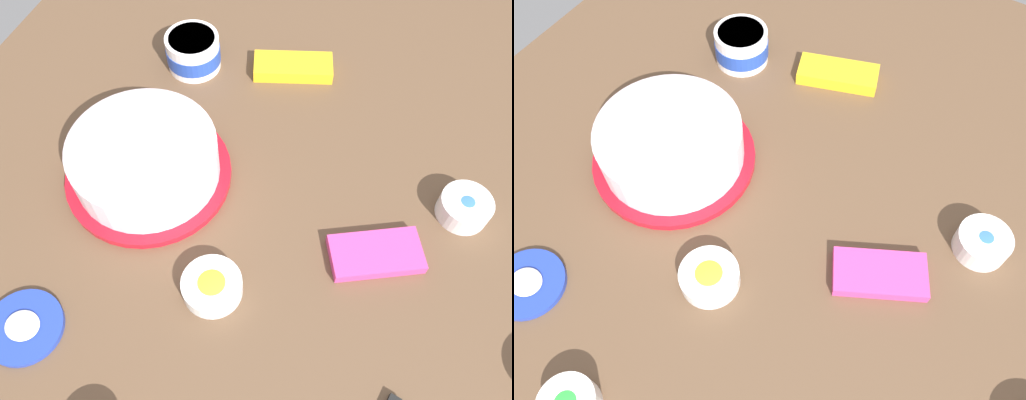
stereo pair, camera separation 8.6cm
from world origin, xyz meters
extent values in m
plane|color=brown|center=(0.00, 0.00, 0.00)|extent=(1.54, 1.54, 0.00)
cylinder|color=red|center=(0.31, 0.00, 0.01)|extent=(0.29, 0.29, 0.01)
cylinder|color=brown|center=(0.31, 0.00, 0.04)|extent=(0.23, 0.23, 0.06)
cylinder|color=white|center=(0.31, 0.00, 0.05)|extent=(0.25, 0.25, 0.07)
ellipsoid|color=white|center=(0.31, 0.00, 0.09)|extent=(0.25, 0.25, 0.02)
cylinder|color=white|center=(0.35, -0.28, 0.04)|extent=(0.11, 0.11, 0.07)
cylinder|color=#2347B2|center=(0.35, -0.28, 0.03)|extent=(0.11, 0.11, 0.03)
cylinder|color=white|center=(0.35, -0.28, 0.07)|extent=(0.09, 0.09, 0.01)
cylinder|color=#233DAD|center=(0.36, 0.32, 0.01)|extent=(0.12, 0.12, 0.01)
ellipsoid|color=white|center=(0.36, 0.32, 0.01)|extent=(0.05, 0.05, 0.01)
cylinder|color=white|center=(0.12, 0.16, 0.02)|extent=(0.10, 0.10, 0.03)
cylinder|color=yellow|center=(0.12, 0.16, 0.02)|extent=(0.08, 0.08, 0.01)
ellipsoid|color=yellow|center=(0.12, 0.16, 0.03)|extent=(0.07, 0.07, 0.02)
cylinder|color=white|center=(-0.22, -0.12, 0.02)|extent=(0.09, 0.09, 0.04)
cylinder|color=blue|center=(-0.22, -0.12, 0.02)|extent=(0.07, 0.07, 0.01)
ellipsoid|color=blue|center=(-0.22, -0.12, 0.03)|extent=(0.06, 0.06, 0.02)
cube|color=yellow|center=(0.16, -0.34, 0.01)|extent=(0.17, 0.11, 0.03)
cube|color=#E53D8E|center=(-0.10, 0.01, 0.01)|extent=(0.17, 0.14, 0.02)
camera|label=1|loc=(-0.05, 0.43, 0.77)|focal=36.33mm
camera|label=2|loc=(-0.13, 0.39, 0.77)|focal=36.33mm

